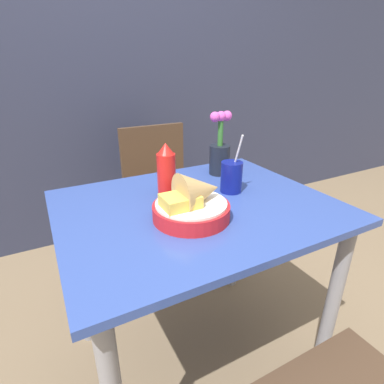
{
  "coord_description": "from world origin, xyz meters",
  "views": [
    {
      "loc": [
        -0.45,
        -0.81,
        1.16
      ],
      "look_at": [
        -0.03,
        -0.02,
        0.78
      ],
      "focal_mm": 28.0,
      "sensor_mm": 36.0,
      "label": 1
    }
  ],
  "objects_px": {
    "drink_cup": "(231,178)",
    "chair_far_window": "(160,183)",
    "food_basket": "(194,202)",
    "flower_vase": "(220,151)",
    "ketchup_bottle": "(166,171)"
  },
  "relations": [
    {
      "from": "chair_far_window",
      "to": "ketchup_bottle",
      "type": "xyz_separation_m",
      "value": [
        -0.23,
        -0.66,
        0.32
      ]
    },
    {
      "from": "drink_cup",
      "to": "flower_vase",
      "type": "height_order",
      "value": "flower_vase"
    },
    {
      "from": "chair_far_window",
      "to": "flower_vase",
      "type": "bearing_deg",
      "value": -83.26
    },
    {
      "from": "ketchup_bottle",
      "to": "drink_cup",
      "type": "bearing_deg",
      "value": -18.15
    },
    {
      "from": "chair_far_window",
      "to": "drink_cup",
      "type": "bearing_deg",
      "value": -90.25
    },
    {
      "from": "food_basket",
      "to": "ketchup_bottle",
      "type": "relative_size",
      "value": 1.22
    },
    {
      "from": "food_basket",
      "to": "drink_cup",
      "type": "bearing_deg",
      "value": 28.64
    },
    {
      "from": "ketchup_bottle",
      "to": "food_basket",
      "type": "bearing_deg",
      "value": -88.43
    },
    {
      "from": "ketchup_bottle",
      "to": "flower_vase",
      "type": "bearing_deg",
      "value": 21.09
    },
    {
      "from": "food_basket",
      "to": "drink_cup",
      "type": "relative_size",
      "value": 1.08
    },
    {
      "from": "food_basket",
      "to": "drink_cup",
      "type": "distance_m",
      "value": 0.25
    },
    {
      "from": "drink_cup",
      "to": "chair_far_window",
      "type": "bearing_deg",
      "value": 89.75
    },
    {
      "from": "chair_far_window",
      "to": "flower_vase",
      "type": "height_order",
      "value": "flower_vase"
    },
    {
      "from": "food_basket",
      "to": "flower_vase",
      "type": "xyz_separation_m",
      "value": [
        0.29,
        0.31,
        0.05
      ]
    },
    {
      "from": "food_basket",
      "to": "ketchup_bottle",
      "type": "xyz_separation_m",
      "value": [
        -0.01,
        0.2,
        0.04
      ]
    }
  ]
}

